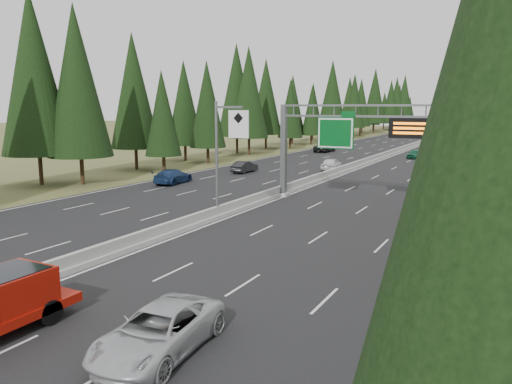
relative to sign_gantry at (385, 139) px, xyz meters
The scene contains 16 objects.
road 46.29m from the sign_gantry, 101.18° to the left, with size 32.00×260.00×0.08m, color black.
shoulder_left 52.70m from the sign_gantry, 120.63° to the left, with size 3.60×260.00×0.06m, color #4F5728.
median_barrier 46.25m from the sign_gantry, 101.18° to the left, with size 0.70×260.00×0.85m.
sign_gantry is the anchor object (origin of this frame).
hov_sign_pole 12.96m from the sign_gantry, 130.04° to the right, with size 2.80×0.50×8.00m.
tree_row_left 51.27m from the sign_gantry, 127.08° to the left, with size 11.37×244.07×18.90m.
silver_minivan 27.25m from the sign_gantry, 90.55° to the right, with size 2.40×5.21×1.45m, color #B9BABE.
car_ahead_green 38.72m from the sign_gantry, 97.09° to the left, with size 1.55×3.85×1.31m, color #145838.
car_ahead_dkred 44.88m from the sign_gantry, 88.91° to the left, with size 1.38×3.95×1.30m, color #531A0B.
car_ahead_dkgrey 49.03m from the sign_gantry, 92.91° to the left, with size 2.12×5.22×1.52m, color black.
car_ahead_white 88.44m from the sign_gantry, 93.09° to the left, with size 2.13×4.62×1.28m, color white.
car_ahead_far 84.28m from the sign_gantry, 95.06° to the left, with size 1.65×4.09×1.40m, color black.
car_onc_near 23.13m from the sign_gantry, 147.66° to the left, with size 1.44×4.12×1.36m, color black.
car_onc_blue 21.90m from the sign_gantry, behind, with size 2.05×5.03×1.46m, color navy.
car_onc_white 22.02m from the sign_gantry, 120.11° to the left, with size 1.82×4.52×1.54m, color silver.
car_onc_far 46.76m from the sign_gantry, 115.83° to the left, with size 2.45×5.32×1.48m, color black.
Camera 1 is at (18.21, -3.45, 7.73)m, focal length 35.00 mm.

